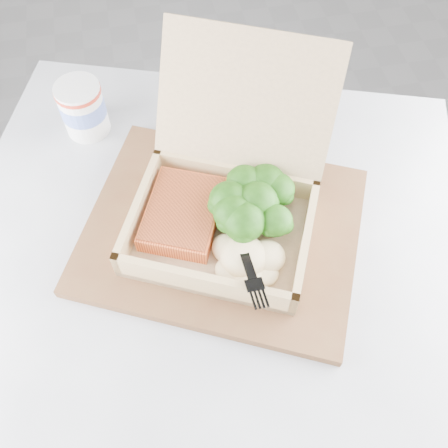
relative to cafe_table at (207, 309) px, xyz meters
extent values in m
plane|color=#98979D|center=(-0.14, 0.39, -0.52)|extent=(4.00, 4.00, 0.00)
cylinder|color=black|center=(0.00, 0.00, -0.51)|extent=(0.39, 0.39, 0.02)
cylinder|color=black|center=(0.00, 0.00, -0.19)|extent=(0.07, 0.07, 0.67)
cube|color=#ADB0B8|center=(0.00, 0.00, 0.16)|extent=(0.91, 0.91, 0.03)
cube|color=brown|center=(0.03, 0.04, 0.19)|extent=(0.46, 0.43, 0.02)
cube|color=tan|center=(0.03, 0.02, 0.20)|extent=(0.29, 0.27, 0.01)
cube|color=tan|center=(-0.07, 0.07, 0.22)|extent=(0.09, 0.17, 0.05)
cube|color=tan|center=(0.13, -0.03, 0.22)|extent=(0.09, 0.17, 0.05)
cube|color=tan|center=(-0.01, -0.06, 0.22)|extent=(0.22, 0.11, 0.05)
cube|color=tan|center=(0.07, 0.10, 0.22)|extent=(0.22, 0.11, 0.05)
cube|color=tan|center=(0.09, 0.15, 0.31)|extent=(0.26, 0.20, 0.16)
cube|color=orange|center=(-0.02, 0.05, 0.22)|extent=(0.14, 0.15, 0.03)
ellipsoid|color=#FBE4A2|center=(0.05, -0.03, 0.22)|extent=(0.10, 0.09, 0.03)
cube|color=black|center=(0.05, 0.03, 0.24)|extent=(0.01, 0.10, 0.03)
cube|color=black|center=(0.05, -0.05, 0.24)|extent=(0.02, 0.04, 0.01)
cylinder|color=silver|center=(-0.14, 0.27, 0.22)|extent=(0.07, 0.07, 0.09)
cylinder|color=#5169BB|center=(-0.14, 0.27, 0.23)|extent=(0.07, 0.07, 0.03)
cylinder|color=#B42D1C|center=(-0.14, 0.27, 0.26)|extent=(0.07, 0.07, 0.01)
cube|color=white|center=(0.10, 0.22, 0.18)|extent=(0.14, 0.14, 0.00)
camera|label=1|loc=(-0.04, -0.32, 0.78)|focal=40.00mm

